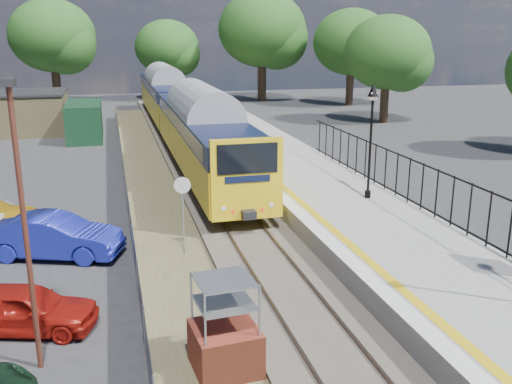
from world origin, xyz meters
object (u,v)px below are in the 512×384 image
object	(u,v)px
speed_sign	(183,203)
car_blue	(54,236)
brick_plinth	(225,327)
car_red	(25,308)
victorian_lamp_north	(372,114)
carpark_lamp	(23,211)
train	(179,108)

from	to	relation	value
speed_sign	car_blue	world-z (taller)	speed_sign
car_blue	brick_plinth	bearing A→B (deg)	-132.81
car_red	speed_sign	bearing A→B (deg)	-31.41
car_red	victorian_lamp_north	bearing A→B (deg)	-46.28
victorian_lamp_north	brick_plinth	bearing A→B (deg)	-129.79
carpark_lamp	car_red	xyz separation A→B (m)	(-0.51, 1.85, -3.13)
speed_sign	car_red	xyz separation A→B (m)	(-4.59, -4.11, -1.28)
brick_plinth	speed_sign	bearing A→B (deg)	89.97
victorian_lamp_north	car_red	bearing A→B (deg)	-153.02
train	speed_sign	world-z (taller)	train
brick_plinth	car_blue	size ratio (longest dim) A/B	0.51
victorian_lamp_north	carpark_lamp	world-z (taller)	carpark_lamp
train	car_blue	bearing A→B (deg)	-108.19
train	brick_plinth	world-z (taller)	train
victorian_lamp_north	carpark_lamp	bearing A→B (deg)	-145.52
train	brick_plinth	size ratio (longest dim) A/B	17.86
carpark_lamp	car_blue	bearing A→B (deg)	91.67
train	speed_sign	xyz separation A→B (m)	(-2.50, -21.60, -0.45)
victorian_lamp_north	speed_sign	bearing A→B (deg)	-164.26
victorian_lamp_north	speed_sign	size ratio (longest dim) A/B	1.65
speed_sign	victorian_lamp_north	bearing A→B (deg)	29.43
brick_plinth	car_red	distance (m)	5.53
car_red	car_blue	size ratio (longest dim) A/B	0.80
brick_plinth	car_red	bearing A→B (deg)	146.28
speed_sign	car_red	distance (m)	6.29
carpark_lamp	car_red	size ratio (longest dim) A/B	1.80
victorian_lamp_north	speed_sign	xyz separation A→B (m)	(-7.80, -2.20, -2.40)
speed_sign	car_red	world-z (taller)	speed_sign
victorian_lamp_north	train	size ratio (longest dim) A/B	0.11
carpark_lamp	train	bearing A→B (deg)	76.57
car_red	carpark_lamp	bearing A→B (deg)	-147.88
victorian_lamp_north	train	xyz separation A→B (m)	(-5.30, 19.40, -1.96)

